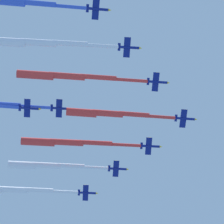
{
  "coord_description": "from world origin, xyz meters",
  "views": [
    {
      "loc": [
        90.97,
        -24.67,
        -35.49
      ],
      "look_at": [
        0.0,
        0.0,
        149.09
      ],
      "focal_mm": 75.35,
      "sensor_mm": 36.0,
      "label": 1
    }
  ],
  "objects_px": {
    "jet_starboard_inner": "(66,76)",
    "jet_port_mid": "(46,166)",
    "jet_lead": "(108,114)",
    "jet_starboard_outer": "(7,2)",
    "jet_starboard_mid": "(38,43)",
    "jet_port_outer": "(13,190)",
    "jet_port_inner": "(66,143)"
  },
  "relations": [
    {
      "from": "jet_port_inner",
      "to": "jet_port_mid",
      "type": "relative_size",
      "value": 1.12
    },
    {
      "from": "jet_port_inner",
      "to": "jet_port_mid",
      "type": "bearing_deg",
      "value": -159.56
    },
    {
      "from": "jet_port_mid",
      "to": "jet_starboard_outer",
      "type": "relative_size",
      "value": 0.95
    },
    {
      "from": "jet_starboard_inner",
      "to": "jet_port_mid",
      "type": "distance_m",
      "value": 46.95
    },
    {
      "from": "jet_lead",
      "to": "jet_starboard_inner",
      "type": "relative_size",
      "value": 0.88
    },
    {
      "from": "jet_port_mid",
      "to": "jet_port_outer",
      "type": "xyz_separation_m",
      "value": [
        -18.18,
        -12.84,
        0.27
      ]
    },
    {
      "from": "jet_lead",
      "to": "jet_starboard_outer",
      "type": "distance_m",
      "value": 62.76
    },
    {
      "from": "jet_starboard_mid",
      "to": "jet_starboard_outer",
      "type": "relative_size",
      "value": 1.04
    },
    {
      "from": "jet_port_inner",
      "to": "jet_starboard_outer",
      "type": "height_order",
      "value": "jet_starboard_outer"
    },
    {
      "from": "jet_starboard_mid",
      "to": "jet_port_mid",
      "type": "bearing_deg",
      "value": 165.46
    },
    {
      "from": "jet_starboard_inner",
      "to": "jet_lead",
      "type": "bearing_deg",
      "value": 117.38
    },
    {
      "from": "jet_port_inner",
      "to": "jet_starboard_inner",
      "type": "distance_m",
      "value": 31.3
    },
    {
      "from": "jet_starboard_inner",
      "to": "jet_starboard_outer",
      "type": "distance_m",
      "value": 39.03
    },
    {
      "from": "jet_port_inner",
      "to": "jet_starboard_outer",
      "type": "xyz_separation_m",
      "value": [
        56.0,
        -36.46,
        0.58
      ]
    },
    {
      "from": "jet_starboard_mid",
      "to": "jet_port_outer",
      "type": "bearing_deg",
      "value": 178.15
    },
    {
      "from": "jet_starboard_inner",
      "to": "jet_port_inner",
      "type": "bearing_deg",
      "value": 166.72
    },
    {
      "from": "jet_port_inner",
      "to": "jet_port_mid",
      "type": "xyz_separation_m",
      "value": [
        -16.62,
        -6.19,
        2.9
      ]
    },
    {
      "from": "jet_port_mid",
      "to": "jet_starboard_mid",
      "type": "relative_size",
      "value": 0.91
    },
    {
      "from": "jet_starboard_inner",
      "to": "jet_port_mid",
      "type": "bearing_deg",
      "value": 178.82
    },
    {
      "from": "jet_starboard_outer",
      "to": "jet_starboard_inner",
      "type": "bearing_deg",
      "value": 131.23
    },
    {
      "from": "jet_lead",
      "to": "jet_port_outer",
      "type": "relative_size",
      "value": 0.95
    },
    {
      "from": "jet_lead",
      "to": "jet_port_mid",
      "type": "xyz_separation_m",
      "value": [
        -35.8,
        -20.56,
        3.03
      ]
    },
    {
      "from": "jet_lead",
      "to": "jet_starboard_outer",
      "type": "bearing_deg",
      "value": -54.07
    },
    {
      "from": "jet_starboard_inner",
      "to": "jet_port_mid",
      "type": "xyz_separation_m",
      "value": [
        -46.94,
        0.97,
        -0.11
      ]
    },
    {
      "from": "jet_starboard_inner",
      "to": "jet_port_mid",
      "type": "relative_size",
      "value": 1.15
    },
    {
      "from": "jet_starboard_outer",
      "to": "jet_port_outer",
      "type": "bearing_deg",
      "value": 169.14
    },
    {
      "from": "jet_starboard_inner",
      "to": "jet_starboard_mid",
      "type": "relative_size",
      "value": 1.05
    },
    {
      "from": "jet_port_outer",
      "to": "jet_starboard_outer",
      "type": "bearing_deg",
      "value": -10.86
    },
    {
      "from": "jet_port_outer",
      "to": "jet_starboard_mid",
      "type": "bearing_deg",
      "value": -1.85
    },
    {
      "from": "jet_lead",
      "to": "jet_port_outer",
      "type": "distance_m",
      "value": 63.56
    },
    {
      "from": "jet_port_mid",
      "to": "jet_starboard_mid",
      "type": "distance_m",
      "value": 61.08
    },
    {
      "from": "jet_starboard_inner",
      "to": "jet_starboard_outer",
      "type": "bearing_deg",
      "value": -48.77
    }
  ]
}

